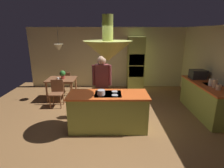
% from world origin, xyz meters
% --- Properties ---
extents(ground, '(8.16, 8.16, 0.00)m').
position_xyz_m(ground, '(0.00, 0.00, 0.00)').
color(ground, olive).
extents(wall_back, '(6.80, 0.10, 2.55)m').
position_xyz_m(wall_back, '(0.00, 3.45, 1.27)').
color(wall_back, beige).
rests_on(wall_back, ground).
extents(kitchen_island, '(1.94, 0.78, 0.95)m').
position_xyz_m(kitchen_island, '(0.00, -0.20, 0.47)').
color(kitchen_island, '#939E42').
rests_on(kitchen_island, ground).
extents(counter_run_right, '(0.73, 2.14, 0.93)m').
position_xyz_m(counter_run_right, '(2.84, 0.60, 0.48)').
color(counter_run_right, '#939E42').
rests_on(counter_run_right, ground).
extents(oven_tower, '(0.66, 0.62, 2.18)m').
position_xyz_m(oven_tower, '(1.10, 3.04, 1.09)').
color(oven_tower, '#939E42').
rests_on(oven_tower, ground).
extents(dining_table, '(0.99, 0.83, 0.76)m').
position_xyz_m(dining_table, '(-1.70, 1.90, 0.65)').
color(dining_table, brown).
rests_on(dining_table, ground).
extents(person_at_island, '(0.53, 0.23, 1.75)m').
position_xyz_m(person_at_island, '(-0.18, 0.46, 1.01)').
color(person_at_island, tan).
rests_on(person_at_island, ground).
extents(range_hood, '(1.10, 1.10, 1.00)m').
position_xyz_m(range_hood, '(0.00, -0.20, 1.98)').
color(range_hood, '#939E42').
extents(pendant_light_over_table, '(0.32, 0.32, 0.82)m').
position_xyz_m(pendant_light_over_table, '(-1.70, 1.90, 1.86)').
color(pendant_light_over_table, beige).
extents(chair_facing_island, '(0.40, 0.40, 0.87)m').
position_xyz_m(chair_facing_island, '(-1.70, 1.26, 0.50)').
color(chair_facing_island, brown).
rests_on(chair_facing_island, ground).
extents(chair_by_back_wall, '(0.40, 0.40, 0.87)m').
position_xyz_m(chair_by_back_wall, '(-1.70, 2.54, 0.50)').
color(chair_by_back_wall, brown).
rests_on(chair_by_back_wall, ground).
extents(potted_plant_on_table, '(0.20, 0.20, 0.30)m').
position_xyz_m(potted_plant_on_table, '(-1.63, 1.88, 0.93)').
color(potted_plant_on_table, '#99382D').
rests_on(potted_plant_on_table, dining_table).
extents(cup_on_table, '(0.07, 0.07, 0.09)m').
position_xyz_m(cup_on_table, '(-1.75, 1.69, 0.81)').
color(cup_on_table, white).
rests_on(cup_on_table, dining_table).
extents(canister_flour, '(0.13, 0.13, 0.14)m').
position_xyz_m(canister_flour, '(2.84, 0.08, 1.00)').
color(canister_flour, '#E0B78C').
rests_on(canister_flour, counter_run_right).
extents(canister_sugar, '(0.11, 0.11, 0.22)m').
position_xyz_m(canister_sugar, '(2.84, 0.26, 1.04)').
color(canister_sugar, '#E0B78C').
rests_on(canister_sugar, counter_run_right).
extents(canister_tea, '(0.13, 0.13, 0.19)m').
position_xyz_m(canister_tea, '(2.84, 0.44, 1.03)').
color(canister_tea, silver).
rests_on(canister_tea, counter_run_right).
extents(microwave_on_counter, '(0.46, 0.36, 0.28)m').
position_xyz_m(microwave_on_counter, '(2.84, 1.23, 1.07)').
color(microwave_on_counter, '#232326').
rests_on(microwave_on_counter, counter_run_right).
extents(cooking_pot_on_cooktop, '(0.18, 0.18, 0.12)m').
position_xyz_m(cooking_pot_on_cooktop, '(-0.16, -0.33, 1.01)').
color(cooking_pot_on_cooktop, '#B2B2B7').
rests_on(cooking_pot_on_cooktop, kitchen_island).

